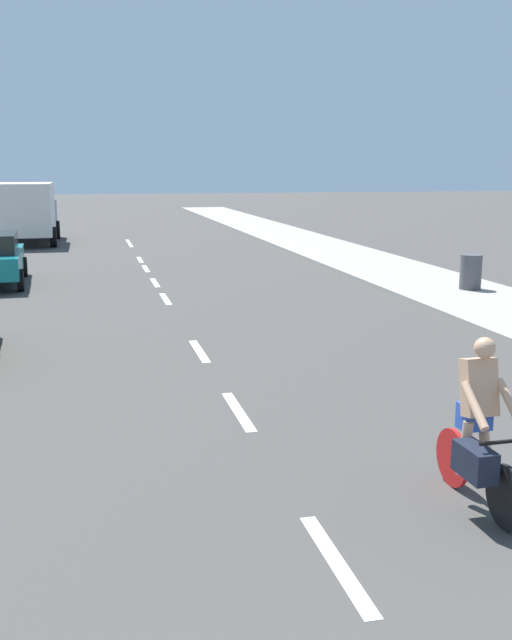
{
  "coord_description": "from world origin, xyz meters",
  "views": [
    {
      "loc": [
        -2.1,
        -1.26,
        3.5
      ],
      "look_at": [
        0.54,
        10.05,
        1.1
      ],
      "focal_mm": 41.57,
      "sensor_mm": 36.0,
      "label": 1
    }
  ],
  "objects": [
    {
      "name": "sidewalk_strip",
      "position": [
        7.97,
        22.0,
        0.07
      ],
      "size": [
        3.6,
        80.0,
        0.14
      ],
      "primitive_type": "cube",
      "color": "#9E998E",
      "rests_on": "ground"
    },
    {
      "name": "lane_stripe_1",
      "position": [
        0.0,
        4.52,
        0.0
      ],
      "size": [
        0.16,
        1.8,
        0.01
      ],
      "primitive_type": "cube",
      "color": "white",
      "rests_on": "ground"
    },
    {
      "name": "cyclist",
      "position": [
        1.76,
        5.24,
        0.83
      ],
      "size": [
        0.63,
        1.71,
        1.82
      ],
      "rotation": [
        0.0,
        0.0,
        3.16
      ],
      "color": "black",
      "rests_on": "ground"
    },
    {
      "name": "lane_stripe_8",
      "position": [
        0.0,
        33.08,
        0.0
      ],
      "size": [
        0.16,
        1.8,
        0.01
      ],
      "primitive_type": "cube",
      "color": "white",
      "rests_on": "ground"
    },
    {
      "name": "lane_stripe_6",
      "position": [
        0.0,
        24.78,
        0.0
      ],
      "size": [
        0.16,
        1.8,
        0.01
      ],
      "primitive_type": "cube",
      "color": "white",
      "rests_on": "ground"
    },
    {
      "name": "lane_stripe_2",
      "position": [
        0.0,
        8.86,
        0.0
      ],
      "size": [
        0.16,
        1.8,
        0.01
      ],
      "primitive_type": "cube",
      "color": "white",
      "rests_on": "ground"
    },
    {
      "name": "trash_bin_far",
      "position": [
        8.43,
        17.39,
        0.63
      ],
      "size": [
        0.6,
        0.6,
        0.97
      ],
      "primitive_type": "cylinder",
      "color": "#47474C",
      "rests_on": "sidewalk_strip"
    },
    {
      "name": "lane_stripe_3",
      "position": [
        0.0,
        12.57,
        0.0
      ],
      "size": [
        0.16,
        1.8,
        0.01
      ],
      "primitive_type": "cube",
      "color": "white",
      "rests_on": "ground"
    },
    {
      "name": "lane_stripe_4",
      "position": [
        0.0,
        18.52,
        0.0
      ],
      "size": [
        0.16,
        1.8,
        0.01
      ],
      "primitive_type": "cube",
      "color": "white",
      "rests_on": "ground"
    },
    {
      "name": "lane_stripe_7",
      "position": [
        0.0,
        27.42,
        0.0
      ],
      "size": [
        0.16,
        1.8,
        0.01
      ],
      "primitive_type": "cube",
      "color": "white",
      "rests_on": "ground"
    },
    {
      "name": "ground_plane",
      "position": [
        0.0,
        20.0,
        0.0
      ],
      "size": [
        160.0,
        160.0,
        0.0
      ],
      "primitive_type": "plane",
      "color": "#423F3D"
    },
    {
      "name": "lane_stripe_5",
      "position": [
        0.0,
        21.47,
        0.0
      ],
      "size": [
        0.16,
        1.8,
        0.01
      ],
      "primitive_type": "cube",
      "color": "white",
      "rests_on": "ground"
    },
    {
      "name": "delivery_truck",
      "position": [
        -4.58,
        34.82,
        1.5
      ],
      "size": [
        2.73,
        6.26,
        2.8
      ],
      "rotation": [
        0.0,
        0.0,
        -0.01
      ],
      "color": "#23478C",
      "rests_on": "ground"
    },
    {
      "name": "lane_stripe_9",
      "position": [
        0.0,
        34.8,
        0.0
      ],
      "size": [
        0.16,
        1.8,
        0.01
      ],
      "primitive_type": "cube",
      "color": "white",
      "rests_on": "ground"
    }
  ]
}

